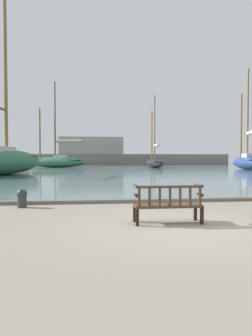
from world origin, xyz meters
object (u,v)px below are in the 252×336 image
at_px(park_bench, 168,204).
at_px(sailboat_mid_starboard, 248,161).
at_px(sailboat_outer_port, 155,162).
at_px(sailboat_mid_port, 57,160).
at_px(sailboat_nearest_port, 5,160).
at_px(mooring_bollard, 22,197).

xyz_separation_m(park_bench, sailboat_mid_starboard, (18.14, 29.65, 0.75)).
bearing_deg(sailboat_mid_starboard, sailboat_outer_port, 142.90).
bearing_deg(sailboat_mid_port, park_bench, -79.81).
relative_size(sailboat_nearest_port, mooring_bollard, 27.75).
height_order(sailboat_mid_starboard, sailboat_nearest_port, sailboat_nearest_port).
bearing_deg(sailboat_outer_port, sailboat_nearest_port, -135.00).
distance_m(park_bench, sailboat_nearest_port, 22.61).
xyz_separation_m(sailboat_mid_starboard, sailboat_mid_port, (-25.39, 10.69, -0.04)).
xyz_separation_m(sailboat_outer_port, mooring_bollard, (-11.60, -34.87, -0.59)).
bearing_deg(park_bench, sailboat_mid_port, 100.19).
height_order(park_bench, sailboat_nearest_port, sailboat_nearest_port).
bearing_deg(sailboat_nearest_port, sailboat_mid_starboard, 18.30).
distance_m(sailboat_mid_starboard, sailboat_mid_port, 27.55).
xyz_separation_m(sailboat_mid_starboard, sailboat_outer_port, (-10.53, 7.96, -0.31)).
relative_size(sailboat_nearest_port, sailboat_mid_port, 1.23).
bearing_deg(sailboat_mid_starboard, sailboat_mid_port, 157.16).
height_order(sailboat_mid_starboard, sailboat_outer_port, sailboat_mid_starboard).
distance_m(park_bench, sailboat_outer_port, 38.37).
bearing_deg(sailboat_outer_port, park_bench, -101.45).
xyz_separation_m(sailboat_outer_port, sailboat_nearest_port, (-17.10, -17.10, 0.50)).
bearing_deg(sailboat_mid_port, sailboat_nearest_port, -96.43).
xyz_separation_m(sailboat_nearest_port, mooring_bollard, (5.50, -17.77, -1.09)).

